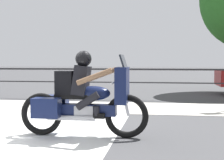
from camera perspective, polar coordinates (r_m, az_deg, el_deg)
The scene contains 5 objects.
ground_plane at distance 7.11m, azimuth -15.61°, elevation -7.94°, with size 120.00×120.00×0.00m, color #424244.
sidewalk_band at distance 10.27m, azimuth -7.85°, elevation -4.35°, with size 44.00×2.40×0.01m, color #B7B2A8.
crosswalk_band at distance 6.84m, azimuth -14.59°, elevation -8.34°, with size 3.65×6.00×0.01m, color silver.
fence_railing at distance 12.16m, azimuth -5.19°, elevation 0.89°, with size 36.00×0.05×1.08m.
motorcycle at distance 6.17m, azimuth -4.84°, elevation -2.97°, with size 2.34×0.76×1.54m.
Camera 1 is at (2.86, -6.36, 1.38)m, focal length 55.00 mm.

